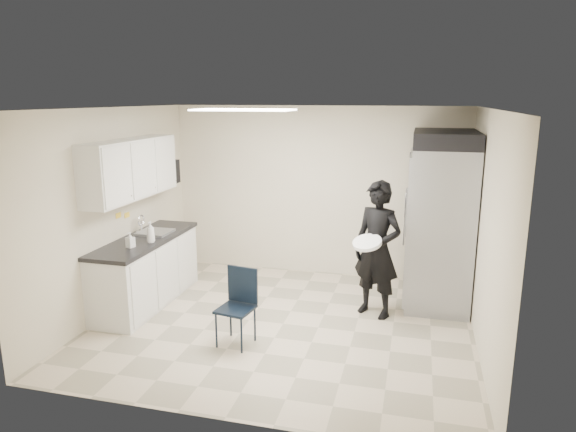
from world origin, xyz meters
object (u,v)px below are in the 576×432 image
(man_tuxedo, at_px, (377,249))
(commercial_fridge, at_px, (440,226))
(folding_chair, at_px, (235,309))
(lower_counter, at_px, (147,272))

(man_tuxedo, bearing_deg, commercial_fridge, 67.40)
(commercial_fridge, distance_m, man_tuxedo, 1.05)
(man_tuxedo, bearing_deg, folding_chair, -114.90)
(lower_counter, distance_m, folding_chair, 1.78)
(folding_chair, bearing_deg, lower_counter, 161.15)
(man_tuxedo, bearing_deg, lower_counter, -147.97)
(folding_chair, relative_size, man_tuxedo, 0.48)
(lower_counter, xyz_separation_m, folding_chair, (1.57, -0.84, -0.01))
(commercial_fridge, bearing_deg, lower_counter, -164.12)
(lower_counter, bearing_deg, man_tuxedo, 7.09)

